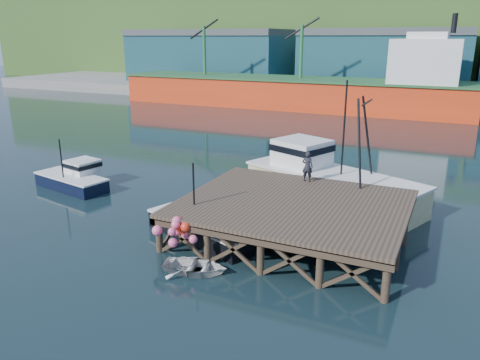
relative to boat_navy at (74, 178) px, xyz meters
The scene contains 12 objects.
ground 12.28m from the boat_navy, ahead, with size 300.00×300.00×0.00m, color black.
wharf 17.78m from the boat_navy, ahead, with size 12.00×10.00×2.62m.
far_quay 69.40m from the boat_navy, 79.92° to the left, with size 160.00×40.00×2.00m, color gray.
warehouse_left 67.58m from the boat_navy, 109.85° to the left, with size 32.00×16.00×9.00m, color navy.
warehouse_mid 64.74m from the boat_navy, 79.15° to the left, with size 28.00×16.00×9.00m, color navy.
cargo_ship 46.55m from the boat_navy, 85.46° to the left, with size 55.50×10.00×13.75m.
hillside 99.61m from the boat_navy, 82.96° to the left, with size 220.00×50.00×22.00m, color #2D511E.
boat_navy is the anchor object (origin of this frame).
boat_black 13.71m from the boat_navy, 14.59° to the right, with size 7.65×6.35×4.44m.
trawler 18.51m from the boat_navy, 15.15° to the left, with size 12.97×8.72×8.19m.
dinghy 16.60m from the boat_navy, 27.10° to the right, with size 2.24×3.13×0.65m, color silver.
dockworker 17.43m from the boat_navy, ahead, with size 0.69×0.45×1.89m, color black.
Camera 1 is at (13.09, -23.07, 10.75)m, focal length 35.00 mm.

